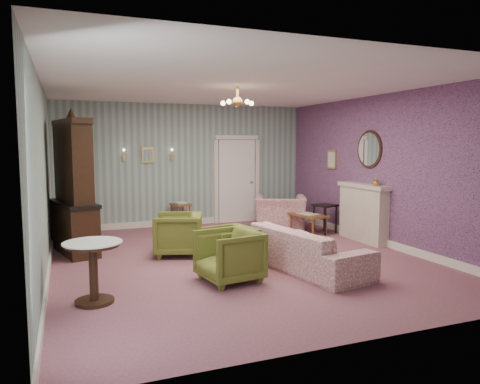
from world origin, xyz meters
name	(u,v)px	position (x,y,z in m)	size (l,w,h in m)	color
floor	(238,258)	(0.00, 0.00, 0.00)	(7.00, 7.00, 0.00)	#8E5362
ceiling	(237,86)	(0.00, 0.00, 2.90)	(7.00, 7.00, 0.00)	white
wall_back	(186,165)	(0.00, 3.50, 1.45)	(6.00, 6.00, 0.00)	gray
wall_front	(368,197)	(0.00, -3.50, 1.45)	(6.00, 6.00, 0.00)	gray
wall_left	(43,179)	(-3.00, 0.00, 1.45)	(7.00, 7.00, 0.00)	gray
wall_right	(383,170)	(3.00, 0.00, 1.45)	(7.00, 7.00, 0.00)	gray
wall_right_floral	(383,170)	(2.98, 0.00, 1.45)	(7.00, 7.00, 0.00)	#B55A8B
door	(237,179)	(1.30, 3.46, 1.08)	(1.12, 0.12, 2.16)	white
olive_chair_a	(229,253)	(-0.57, -1.16, 0.41)	(0.79, 0.74, 0.81)	#636724
olive_chair_b	(230,245)	(-0.32, -0.49, 0.36)	(0.70, 0.66, 0.72)	#636724
olive_chair_c	(178,232)	(-0.89, 0.62, 0.41)	(0.80, 0.75, 0.82)	#636724
sofa_chintz	(305,241)	(0.74, -1.00, 0.44)	(2.26, 0.66, 0.88)	#A0405D
wingback_chair	(280,207)	(1.95, 2.31, 0.50)	(1.15, 0.75, 1.00)	#A0405D
dresser	(73,183)	(-2.59, 1.48, 1.27)	(0.53, 1.52, 2.53)	black
fireplace	(363,213)	(2.86, 0.40, 0.58)	(0.30, 1.40, 1.16)	beige
mantel_vase	(376,182)	(2.84, 0.00, 1.23)	(0.15, 0.15, 0.15)	gold
oval_mirror	(369,149)	(2.96, 0.40, 1.85)	(0.04, 0.76, 0.84)	white
framed_print	(332,160)	(2.97, 1.75, 1.60)	(0.04, 0.34, 0.42)	gold
coffee_table	(308,224)	(2.22, 1.48, 0.22)	(0.47, 0.85, 0.44)	brown
side_table_black	(325,219)	(2.57, 1.36, 0.32)	(0.43, 0.43, 0.64)	black
pedestal_table	(94,272)	(-2.42, -1.39, 0.39)	(0.71, 0.71, 0.78)	black
nesting_table	(181,215)	(-0.22, 3.15, 0.31)	(0.37, 0.48, 0.62)	brown
gilt_mirror_back	(148,155)	(-0.90, 3.46, 1.70)	(0.28, 0.06, 0.36)	gold
sconce_left	(124,155)	(-1.45, 3.44, 1.70)	(0.16, 0.12, 0.30)	gold
sconce_right	(172,155)	(-0.35, 3.44, 1.70)	(0.16, 0.12, 0.30)	gold
chandelier	(237,103)	(0.00, 0.00, 2.63)	(0.56, 0.56, 0.36)	gold
burgundy_cushion	(281,208)	(1.90, 2.16, 0.48)	(0.38, 0.10, 0.38)	maroon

